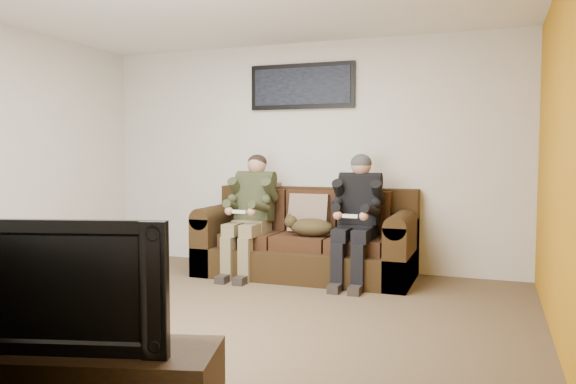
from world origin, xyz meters
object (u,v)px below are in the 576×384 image
at_px(television, 63,283).
at_px(person_right, 357,210).
at_px(person_left, 251,207).
at_px(cat, 310,227).
at_px(framed_poster, 302,86).
at_px(sofa, 308,242).

bearing_deg(television, person_right, 66.33).
distance_m(person_left, cat, 0.72).
bearing_deg(person_left, person_right, 0.02).
xyz_separation_m(person_right, framed_poster, (-0.79, 0.58, 1.35)).
relative_size(framed_poster, television, 1.19).
height_order(person_right, framed_poster, framed_poster).
height_order(sofa, television, television).
height_order(framed_poster, television, framed_poster).
xyz_separation_m(sofa, cat, (0.10, -0.24, 0.21)).
bearing_deg(person_right, cat, -174.96).
bearing_deg(person_left, television, -79.76).
relative_size(person_left, cat, 2.00).
relative_size(person_right, framed_poster, 1.06).
relative_size(person_right, cat, 2.01).
height_order(person_left, television, person_left).
bearing_deg(framed_poster, person_left, -124.32).
bearing_deg(television, cat, 74.19).
bearing_deg(person_right, television, -98.55).
xyz_separation_m(framed_poster, television, (0.25, -4.17, -1.36)).
relative_size(cat, framed_poster, 0.53).
distance_m(cat, framed_poster, 1.69).
xyz_separation_m(sofa, person_left, (-0.59, -0.19, 0.39)).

